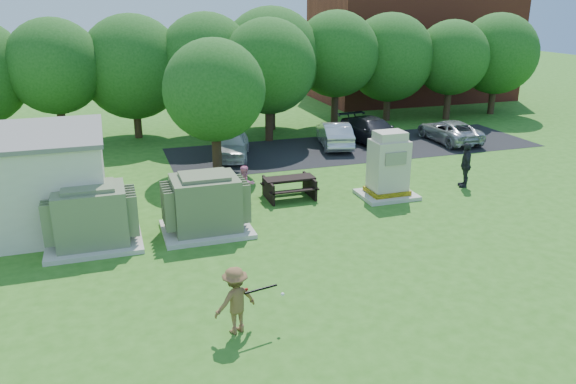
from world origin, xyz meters
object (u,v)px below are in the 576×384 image
object	(u,v)px
car_silver_b	(449,131)
person_walking_right	(466,165)
batter	(235,300)
picnic_table	(289,185)
car_silver_a	(335,134)
car_dark	(373,131)
transformer_left	(92,217)
car_white	(232,145)
generator_cabinet	(388,169)
person_at_picnic	(246,186)
transformer_right	(206,205)

from	to	relation	value
car_silver_b	person_walking_right	bearing A→B (deg)	61.81
batter	person_walking_right	distance (m)	14.20
picnic_table	car_silver_a	world-z (taller)	car_silver_a
picnic_table	car_dark	distance (m)	10.10
transformer_left	car_dark	bearing A→B (deg)	32.64
picnic_table	car_white	bearing A→B (deg)	96.87
car_white	car_silver_b	bearing A→B (deg)	14.04
transformer_left	car_silver_b	size ratio (longest dim) A/B	0.68
generator_cabinet	person_at_picnic	xyz separation A→B (m)	(-5.70, 0.79, -0.38)
generator_cabinet	picnic_table	world-z (taller)	generator_cabinet
generator_cabinet	car_dark	world-z (taller)	generator_cabinet
batter	car_silver_b	distance (m)	21.76
picnic_table	car_white	world-z (taller)	car_white
batter	picnic_table	bearing A→B (deg)	-134.35
picnic_table	car_silver_a	xyz separation A→B (m)	(4.98, 7.17, 0.14)
transformer_right	car_white	xyz separation A→B (m)	(3.00, 9.08, -0.30)
person_walking_right	car_dark	bearing A→B (deg)	-153.26
transformer_left	picnic_table	xyz separation A→B (m)	(7.51, 2.38, -0.43)
transformer_right	car_white	bearing A→B (deg)	71.72
transformer_right	generator_cabinet	xyz separation A→B (m)	(7.63, 1.30, 0.21)
car_silver_b	transformer_left	bearing A→B (deg)	24.99
car_white	person_at_picnic	bearing A→B (deg)	-82.33
picnic_table	car_dark	xyz separation A→B (m)	(7.22, 7.05, 0.17)
picnic_table	person_at_picnic	bearing A→B (deg)	-171.31
person_at_picnic	batter	bearing A→B (deg)	-121.05
picnic_table	person_walking_right	xyz separation A→B (m)	(7.58, -0.94, 0.42)
generator_cabinet	car_white	size ratio (longest dim) A/B	0.69
picnic_table	batter	xyz separation A→B (m)	(-4.26, -8.76, 0.31)
transformer_left	car_white	xyz separation A→B (m)	(6.70, 9.08, -0.30)
person_at_picnic	transformer_right	bearing A→B (deg)	-147.98
person_at_picnic	car_silver_b	world-z (taller)	person_at_picnic
person_walking_right	transformer_right	bearing A→B (deg)	-58.65
person_at_picnic	car_silver_b	bearing A→B (deg)	10.50
car_silver_a	car_white	bearing A→B (deg)	17.48
generator_cabinet	car_white	bearing A→B (deg)	120.80
car_dark	generator_cabinet	bearing A→B (deg)	-120.72
transformer_left	car_dark	world-z (taller)	transformer_left
person_walking_right	generator_cabinet	bearing A→B (deg)	-63.79
car_silver_a	person_at_picnic	bearing A→B (deg)	60.27
generator_cabinet	transformer_left	bearing A→B (deg)	-173.44
transformer_right	generator_cabinet	world-z (taller)	generator_cabinet
person_at_picnic	car_white	xyz separation A→B (m)	(1.07, 6.99, -0.13)
transformer_left	picnic_table	bearing A→B (deg)	17.60
transformer_right	picnic_table	xyz separation A→B (m)	(3.81, 2.38, -0.43)
generator_cabinet	car_silver_b	world-z (taller)	generator_cabinet
generator_cabinet	car_dark	distance (m)	8.82
car_silver_b	picnic_table	bearing A→B (deg)	28.98
person_at_picnic	car_silver_b	xyz separation A→B (m)	(13.40, 6.48, -0.19)
generator_cabinet	car_silver_b	size ratio (longest dim) A/B	0.61
car_dark	person_at_picnic	bearing A→B (deg)	-149.16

